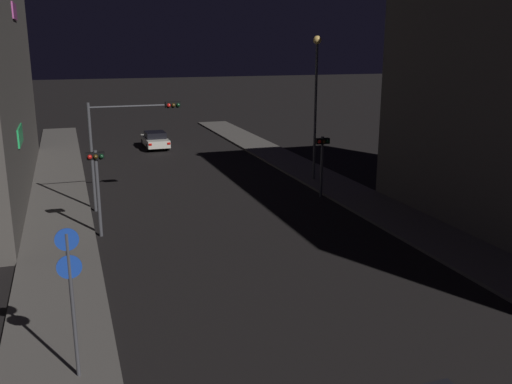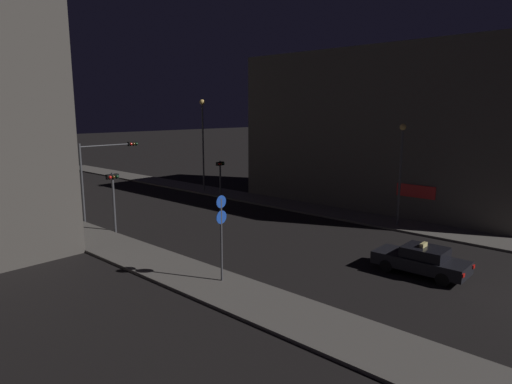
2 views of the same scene
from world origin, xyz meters
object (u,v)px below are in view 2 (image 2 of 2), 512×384
object	(u,v)px
far_car	(58,178)
sign_pole_left	(221,229)
traffic_light_right_kerb	(220,172)
traffic_light_left_kerb	(113,190)
traffic_light_overhead	(104,164)
taxi	(421,260)
street_lamp_far_block	(203,131)
street_lamp_near_block	(401,162)

from	to	relation	value
far_car	sign_pole_left	world-z (taller)	sign_pole_left
far_car	traffic_light_right_kerb	xyz separation A→B (m)	(6.58, -18.66, 1.78)
far_car	traffic_light_left_kerb	world-z (taller)	traffic_light_left_kerb
traffic_light_overhead	sign_pole_left	size ratio (longest dim) A/B	1.40
taxi	street_lamp_far_block	size ratio (longest dim) A/B	0.50
traffic_light_left_kerb	street_lamp_far_block	bearing A→B (deg)	26.25
taxi	traffic_light_overhead	world-z (taller)	traffic_light_overhead
traffic_light_right_kerb	street_lamp_near_block	bearing A→B (deg)	-85.24
taxi	far_car	xyz separation A→B (m)	(-0.17, 39.69, -0.00)
traffic_light_left_kerb	traffic_light_right_kerb	world-z (taller)	traffic_light_left_kerb
traffic_light_left_kerb	street_lamp_far_block	world-z (taller)	street_lamp_far_block
traffic_light_overhead	traffic_light_left_kerb	bearing A→B (deg)	-112.78
street_lamp_near_block	street_lamp_far_block	xyz separation A→B (m)	(-0.17, 19.91, 1.47)
traffic_light_overhead	sign_pole_left	bearing A→B (deg)	-101.04
street_lamp_near_block	street_lamp_far_block	distance (m)	19.96
far_car	street_lamp_far_block	world-z (taller)	street_lamp_far_block
sign_pole_left	street_lamp_near_block	size ratio (longest dim) A/B	0.58
traffic_light_right_kerb	street_lamp_far_block	xyz separation A→B (m)	(1.18, 3.65, 3.50)
taxi	street_lamp_far_block	xyz separation A→B (m)	(7.60, 24.68, 5.27)
far_car	traffic_light_left_kerb	distance (m)	22.59
traffic_light_right_kerb	street_lamp_near_block	world-z (taller)	street_lamp_near_block
far_car	street_lamp_far_block	bearing A→B (deg)	-62.65
far_car	sign_pole_left	xyz separation A→B (m)	(-7.14, -33.28, 1.85)
traffic_light_left_kerb	street_lamp_near_block	bearing A→B (deg)	-43.80
taxi	traffic_light_left_kerb	size ratio (longest dim) A/B	1.12
traffic_light_overhead	street_lamp_far_block	world-z (taller)	street_lamp_far_block
traffic_light_overhead	traffic_light_left_kerb	xyz separation A→B (m)	(-1.77, -4.21, -1.26)
far_car	street_lamp_near_block	world-z (taller)	street_lamp_near_block
taxi	far_car	size ratio (longest dim) A/B	1.00
traffic_light_overhead	traffic_light_right_kerb	xyz separation A→B (m)	(10.65, -1.15, -1.57)
street_lamp_near_block	traffic_light_left_kerb	bearing A→B (deg)	136.20
traffic_light_left_kerb	traffic_light_overhead	bearing A→B (deg)	67.22
taxi	traffic_light_left_kerb	xyz separation A→B (m)	(-6.00, 17.97, 2.09)
traffic_light_left_kerb	street_lamp_far_block	size ratio (longest dim) A/B	0.45
far_car	traffic_light_right_kerb	bearing A→B (deg)	-70.57
street_lamp_near_block	traffic_light_right_kerb	bearing A→B (deg)	94.76
traffic_light_overhead	sign_pole_left	world-z (taller)	traffic_light_overhead
far_car	street_lamp_far_block	size ratio (longest dim) A/B	0.51
taxi	far_car	bearing A→B (deg)	90.24
taxi	street_lamp_far_block	distance (m)	26.36
taxi	traffic_light_overhead	size ratio (longest dim) A/B	0.79
taxi	sign_pole_left	bearing A→B (deg)	138.75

